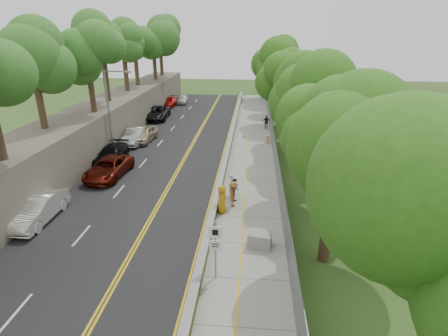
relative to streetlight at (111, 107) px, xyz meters
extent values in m
plane|color=#33511E|center=(10.46, -14.00, -4.64)|extent=(140.00, 140.00, 0.00)
cube|color=black|center=(5.06, 1.00, -4.62)|extent=(11.20, 66.00, 0.04)
cube|color=gray|center=(13.01, 1.00, -4.61)|extent=(4.20, 66.00, 0.05)
cube|color=#AFCB37|center=(10.71, 1.00, -4.34)|extent=(0.42, 66.00, 0.60)
cube|color=#595147|center=(-3.04, 1.00, -2.64)|extent=(5.00, 66.00, 4.00)
cube|color=slate|center=(15.11, 1.00, -3.64)|extent=(0.04, 66.00, 2.00)
cylinder|color=gray|center=(-0.24, 0.00, -0.64)|extent=(0.18, 0.18, 8.00)
cylinder|color=gray|center=(0.87, 0.00, 3.21)|extent=(2.30, 0.13, 0.13)
cube|color=gray|center=(1.95, 0.00, 3.16)|extent=(0.50, 0.22, 0.14)
cylinder|color=gray|center=(11.51, -17.00, -3.04)|extent=(0.09, 0.09, 3.10)
cube|color=white|center=(11.51, -17.03, -2.04)|extent=(0.62, 0.04, 0.62)
cube|color=white|center=(11.51, -17.03, -2.74)|extent=(0.56, 0.04, 0.50)
cylinder|color=#EA5E00|center=(14.60, 5.02, -4.18)|extent=(0.50, 0.50, 0.82)
cube|color=gray|center=(13.66, -14.16, -4.17)|extent=(1.38, 1.12, 0.84)
imported|color=white|center=(-0.14, -12.57, -3.79)|extent=(1.72, 4.91, 1.62)
imported|color=#5B140B|center=(1.46, -5.28, -3.84)|extent=(2.86, 5.61, 1.52)
imported|color=black|center=(0.41, -2.08, -3.86)|extent=(2.23, 5.18, 1.49)
imported|color=tan|center=(1.46, 4.54, -3.81)|extent=(2.15, 4.73, 1.58)
imported|color=#B4B8BC|center=(0.67, 3.84, -3.79)|extent=(1.77, 4.91, 1.61)
imported|color=black|center=(0.17, 14.50, -3.77)|extent=(3.11, 6.15, 1.67)
imported|color=#9E0E09|center=(-0.07, 23.06, -3.93)|extent=(1.99, 4.64, 1.33)
imported|color=silver|center=(1.43, 25.51, -3.90)|extent=(1.85, 4.18, 1.40)
imported|color=#C68214|center=(11.21, -10.49, -3.64)|extent=(0.76, 1.03, 1.91)
imported|color=silver|center=(11.72, -8.08, -3.72)|extent=(0.52, 0.70, 1.75)
imported|color=black|center=(11.91, -8.51, -3.80)|extent=(0.85, 0.94, 1.57)
imported|color=brown|center=(11.91, -9.60, -3.68)|extent=(0.73, 1.20, 1.82)
imported|color=black|center=(14.66, 10.81, -3.77)|extent=(1.01, 0.55, 1.64)
camera|label=1|loc=(13.11, -30.77, 6.63)|focal=28.00mm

